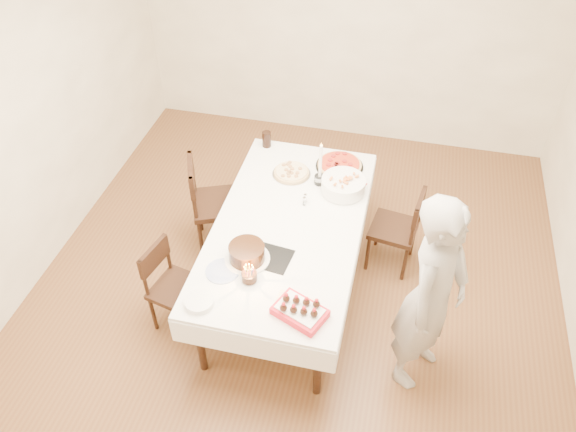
% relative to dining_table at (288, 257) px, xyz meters
% --- Properties ---
extents(floor, '(5.00, 5.00, 0.00)m').
position_rel_dining_table_xyz_m(floor, '(0.08, -0.02, -0.38)').
color(floor, brown).
rests_on(floor, ground).
extents(wall_back, '(4.50, 0.04, 2.70)m').
position_rel_dining_table_xyz_m(wall_back, '(0.08, 2.48, 0.98)').
color(wall_back, '#F3EACC').
rests_on(wall_back, floor).
extents(wall_left, '(0.04, 5.00, 2.70)m').
position_rel_dining_table_xyz_m(wall_left, '(-2.17, -0.02, 0.98)').
color(wall_left, '#F3EACC').
rests_on(wall_left, floor).
extents(dining_table, '(1.46, 2.29, 0.75)m').
position_rel_dining_table_xyz_m(dining_table, '(0.00, 0.00, 0.00)').
color(dining_table, white).
rests_on(dining_table, floor).
extents(chair_right_savory, '(0.48, 0.48, 0.83)m').
position_rel_dining_table_xyz_m(chair_right_savory, '(0.82, 0.50, 0.04)').
color(chair_right_savory, black).
rests_on(chair_right_savory, floor).
extents(chair_left_savory, '(0.63, 0.63, 0.95)m').
position_rel_dining_table_xyz_m(chair_left_savory, '(-0.73, 0.40, 0.10)').
color(chair_left_savory, black).
rests_on(chair_left_savory, floor).
extents(chair_left_dessert, '(0.49, 0.49, 0.80)m').
position_rel_dining_table_xyz_m(chair_left_dessert, '(-0.75, -0.56, 0.02)').
color(chair_left_dessert, black).
rests_on(chair_left_dessert, floor).
extents(person, '(0.62, 0.72, 1.67)m').
position_rel_dining_table_xyz_m(person, '(1.13, -0.55, 0.46)').
color(person, '#A19B98').
rests_on(person, floor).
extents(pizza_white, '(0.41, 0.41, 0.04)m').
position_rel_dining_table_xyz_m(pizza_white, '(-0.12, 0.62, 0.40)').
color(pizza_white, beige).
rests_on(pizza_white, dining_table).
extents(pizza_pepperoni, '(0.44, 0.44, 0.04)m').
position_rel_dining_table_xyz_m(pizza_pepperoni, '(0.27, 0.82, 0.40)').
color(pizza_pepperoni, red).
rests_on(pizza_pepperoni, dining_table).
extents(red_placemat, '(0.34, 0.34, 0.01)m').
position_rel_dining_table_xyz_m(red_placemat, '(0.38, 0.56, 0.38)').
color(red_placemat, '#B21E1E').
rests_on(red_placemat, dining_table).
extents(pasta_bowl, '(0.41, 0.41, 0.12)m').
position_rel_dining_table_xyz_m(pasta_bowl, '(0.36, 0.50, 0.44)').
color(pasta_bowl, white).
rests_on(pasta_bowl, dining_table).
extents(taper_candle, '(0.11, 0.11, 0.42)m').
position_rel_dining_table_xyz_m(taper_candle, '(0.14, 0.56, 0.58)').
color(taper_candle, white).
rests_on(taper_candle, dining_table).
extents(shaker_pair, '(0.08, 0.08, 0.08)m').
position_rel_dining_table_xyz_m(shaker_pair, '(0.07, 0.25, 0.41)').
color(shaker_pair, white).
rests_on(shaker_pair, dining_table).
extents(cola_glass, '(0.10, 0.10, 0.15)m').
position_rel_dining_table_xyz_m(cola_glass, '(-0.43, 0.98, 0.45)').
color(cola_glass, black).
rests_on(cola_glass, dining_table).
extents(layer_cake, '(0.44, 0.44, 0.13)m').
position_rel_dining_table_xyz_m(layer_cake, '(-0.21, -0.44, 0.44)').
color(layer_cake, '#321A0C').
rests_on(layer_cake, dining_table).
extents(cake_board, '(0.29, 0.29, 0.01)m').
position_rel_dining_table_xyz_m(cake_board, '(-0.02, -0.38, 0.38)').
color(cake_board, black).
rests_on(cake_board, dining_table).
extents(birthday_cake, '(0.13, 0.13, 0.13)m').
position_rel_dining_table_xyz_m(birthday_cake, '(-0.13, -0.63, 0.45)').
color(birthday_cake, '#361B0E').
rests_on(birthday_cake, dining_table).
extents(strawberry_box, '(0.40, 0.34, 0.08)m').
position_rel_dining_table_xyz_m(strawberry_box, '(0.28, -0.84, 0.42)').
color(strawberry_box, red).
rests_on(strawberry_box, dining_table).
extents(box_lid, '(0.29, 0.22, 0.02)m').
position_rel_dining_table_xyz_m(box_lid, '(0.23, -0.77, 0.38)').
color(box_lid, beige).
rests_on(box_lid, dining_table).
extents(plate_stack, '(0.26, 0.26, 0.04)m').
position_rel_dining_table_xyz_m(plate_stack, '(-0.41, -0.91, 0.40)').
color(plate_stack, white).
rests_on(plate_stack, dining_table).
extents(china_plate, '(0.32, 0.32, 0.01)m').
position_rel_dining_table_xyz_m(china_plate, '(-0.35, -0.59, 0.38)').
color(china_plate, white).
rests_on(china_plate, dining_table).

